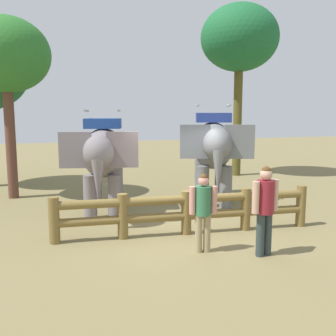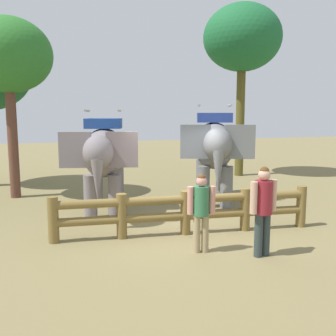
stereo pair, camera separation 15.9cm
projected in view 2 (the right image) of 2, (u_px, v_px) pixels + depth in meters
name	position (u px, v px, depth m)	size (l,w,h in m)	color
ground_plane	(183.00, 232.00, 9.41)	(60.00, 60.00, 0.00)	olive
log_fence	(185.00, 209.00, 9.17)	(6.29, 0.77, 1.05)	brown
elephant_near_left	(104.00, 156.00, 10.99)	(2.19, 3.55, 2.98)	slate
elephant_center	(214.00, 148.00, 12.20)	(2.63, 3.75, 3.15)	slate
tourist_woman_in_black	(201.00, 207.00, 7.92)	(0.58, 0.37, 1.65)	tan
tourist_man_in_blue	(263.00, 205.00, 7.70)	(0.64, 0.42, 1.84)	#2D393A
tree_far_left	(8.00, 57.00, 12.57)	(2.88, 2.88, 5.98)	brown
tree_back_center	(242.00, 39.00, 16.96)	(3.45, 3.45, 7.62)	brown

